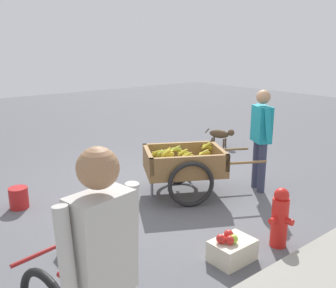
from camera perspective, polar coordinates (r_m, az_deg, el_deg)
The scene contains 9 objects.
ground_plane at distance 5.70m, azimuth -1.56°, elevation -7.22°, with size 24.00×24.00×0.00m, color #56565B.
fruit_cart at distance 5.47m, azimuth 2.36°, elevation -3.25°, with size 1.81×1.46×0.73m.
vendor_person at distance 5.70m, azimuth 13.84°, elevation 1.77°, with size 0.34×0.54×1.51m.
cyclist_person at distance 2.17m, azimuth -9.81°, elevation -17.40°, with size 0.51×0.26×1.64m.
dog at distance 8.18m, azimuth 7.95°, elevation 1.48°, with size 0.33×0.64×0.40m.
fire_hydrant at distance 4.31m, azimuth 16.47°, elevation -10.56°, with size 0.25×0.25×0.67m.
plastic_bucket at distance 5.50m, azimuth -21.53°, elevation -7.53°, with size 0.25×0.25×0.29m, color #B21E1E.
apple_crate at distance 4.24m, azimuth -12.40°, elevation -13.89°, with size 0.44×0.32×0.32m.
mixed_fruit_crate at distance 4.03m, azimuth 9.57°, elevation -15.33°, with size 0.44×0.32×0.32m.
Camera 1 is at (3.18, 4.22, 2.14)m, focal length 40.53 mm.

